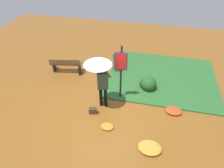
{
  "coord_description": "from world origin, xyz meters",
  "views": [
    {
      "loc": [
        -1.48,
        5.38,
        5.42
      ],
      "look_at": [
        -0.17,
        -0.41,
        0.85
      ],
      "focal_mm": 32.45,
      "sensor_mm": 36.0,
      "label": 1
    }
  ],
  "objects_px": {
    "info_sign_post": "(121,67)",
    "park_bench": "(66,65)",
    "handbag": "(93,111)",
    "trash_bin": "(117,63)",
    "person_with_umbrella": "(100,72)"
  },
  "relations": [
    {
      "from": "trash_bin",
      "to": "handbag",
      "type": "bearing_deg",
      "value": 84.36
    },
    {
      "from": "info_sign_post",
      "to": "handbag",
      "type": "distance_m",
      "value": 1.89
    },
    {
      "from": "info_sign_post",
      "to": "park_bench",
      "type": "xyz_separation_m",
      "value": [
        2.8,
        -1.22,
        -1.04
      ]
    },
    {
      "from": "info_sign_post",
      "to": "trash_bin",
      "type": "xyz_separation_m",
      "value": [
        0.51,
        -1.91,
        -1.03
      ]
    },
    {
      "from": "person_with_umbrella",
      "to": "park_bench",
      "type": "distance_m",
      "value": 3.07
    },
    {
      "from": "park_bench",
      "to": "trash_bin",
      "type": "xyz_separation_m",
      "value": [
        -2.29,
        -0.69,
        0.02
      ]
    },
    {
      "from": "info_sign_post",
      "to": "park_bench",
      "type": "height_order",
      "value": "info_sign_post"
    },
    {
      "from": "person_with_umbrella",
      "to": "info_sign_post",
      "type": "distance_m",
      "value": 0.87
    },
    {
      "from": "trash_bin",
      "to": "person_with_umbrella",
      "type": "bearing_deg",
      "value": 87.35
    },
    {
      "from": "person_with_umbrella",
      "to": "trash_bin",
      "type": "bearing_deg",
      "value": -92.65
    },
    {
      "from": "handbag",
      "to": "park_bench",
      "type": "distance_m",
      "value": 3.07
    },
    {
      "from": "info_sign_post",
      "to": "trash_bin",
      "type": "bearing_deg",
      "value": -75.19
    },
    {
      "from": "info_sign_post",
      "to": "trash_bin",
      "type": "relative_size",
      "value": 2.76
    },
    {
      "from": "person_with_umbrella",
      "to": "park_bench",
      "type": "height_order",
      "value": "person_with_umbrella"
    },
    {
      "from": "info_sign_post",
      "to": "park_bench",
      "type": "relative_size",
      "value": 1.64
    }
  ]
}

